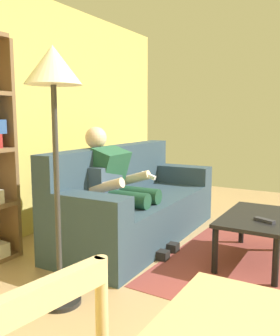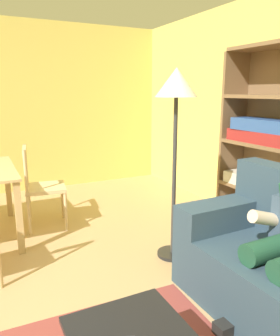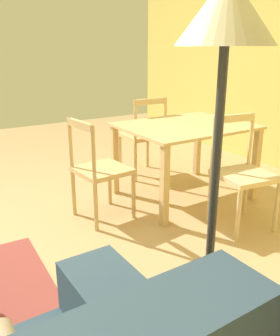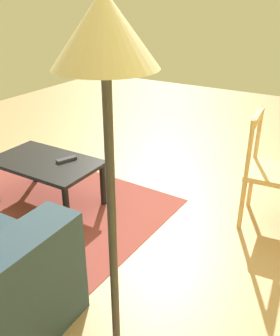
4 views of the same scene
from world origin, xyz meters
TOP-DOWN VIEW (x-y plane):
  - bookshelf at (-0.36, 2.77)m, footprint 0.97×0.36m
  - dining_chair_near_wall at (-1.58, 0.75)m, footprint 0.48×0.48m
  - floor_lamp at (-0.36, 1.68)m, footprint 0.36×0.36m

SIDE VIEW (x-z plane):
  - dining_chair_near_wall at x=-1.58m, z-range 0.00..0.91m
  - bookshelf at x=-0.36m, z-range -0.11..1.83m
  - floor_lamp at x=-0.36m, z-range 0.58..2.26m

